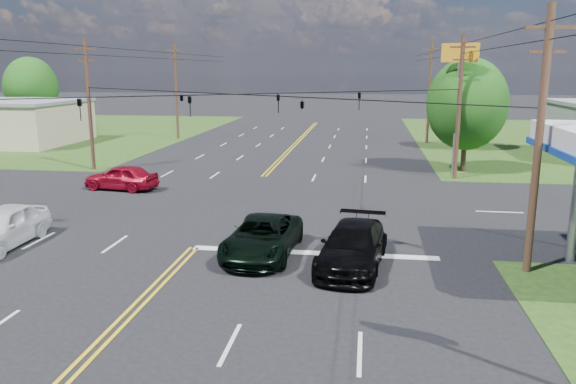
# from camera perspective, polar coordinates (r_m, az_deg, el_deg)

# --- Properties ---
(ground) EXTENTS (280.00, 280.00, 0.00)m
(ground) POSITION_cam_1_polar(r_m,az_deg,el_deg) (31.32, -5.14, -1.17)
(ground) COLOR black
(ground) RESTS_ON ground
(grass_nw) EXTENTS (46.00, 48.00, 0.03)m
(grass_nw) POSITION_cam_1_polar(r_m,az_deg,el_deg) (74.95, -26.25, 5.54)
(grass_nw) COLOR #203E13
(grass_nw) RESTS_ON ground
(stop_bar) EXTENTS (10.00, 0.50, 0.02)m
(stop_bar) POSITION_cam_1_polar(r_m,az_deg,el_deg) (22.93, 2.58, -6.25)
(stop_bar) COLOR silver
(stop_bar) RESTS_ON ground
(pole_se) EXTENTS (1.60, 0.28, 9.50)m
(pole_se) POSITION_cam_1_polar(r_m,az_deg,el_deg) (21.62, 24.14, 4.91)
(pole_se) COLOR #3E261A
(pole_se) RESTS_ON ground
(pole_nw) EXTENTS (1.60, 0.28, 9.50)m
(pole_nw) POSITION_cam_1_polar(r_m,az_deg,el_deg) (43.58, -19.55, 8.54)
(pole_nw) COLOR #3E261A
(pole_nw) RESTS_ON ground
(pole_ne) EXTENTS (1.60, 0.28, 9.50)m
(pole_ne) POSITION_cam_1_polar(r_m,az_deg,el_deg) (39.17, 16.99, 8.35)
(pole_ne) COLOR #3E261A
(pole_ne) RESTS_ON ground
(pole_left_far) EXTENTS (1.60, 0.28, 10.00)m
(pole_left_far) POSITION_cam_1_polar(r_m,az_deg,el_deg) (61.05, -11.29, 10.16)
(pole_left_far) COLOR #3E261A
(pole_left_far) RESTS_ON ground
(pole_right_far) EXTENTS (1.60, 0.28, 10.00)m
(pole_right_far) POSITION_cam_1_polar(r_m,az_deg,el_deg) (57.98, 14.17, 9.91)
(pole_right_far) COLOR #3E261A
(pole_right_far) RESTS_ON ground
(span_wire_signals) EXTENTS (26.00, 18.00, 1.13)m
(span_wire_signals) POSITION_cam_1_polar(r_m,az_deg,el_deg) (30.48, -5.36, 9.85)
(span_wire_signals) COLOR black
(span_wire_signals) RESTS_ON ground
(power_lines) EXTENTS (26.04, 100.00, 0.64)m
(power_lines) POSITION_cam_1_polar(r_m,az_deg,el_deg) (28.54, -6.42, 14.89)
(power_lines) COLOR black
(power_lines) RESTS_ON ground
(tree_right_a) EXTENTS (5.70, 5.70, 8.18)m
(tree_right_a) POSITION_cam_1_polar(r_m,az_deg,el_deg) (42.28, 17.73, 8.50)
(tree_right_a) COLOR #3E261A
(tree_right_a) RESTS_ON ground
(tree_right_b) EXTENTS (4.94, 4.94, 7.09)m
(tree_right_b) POSITION_cam_1_polar(r_m,az_deg,el_deg) (54.55, 18.24, 8.54)
(tree_right_b) COLOR #3E261A
(tree_right_b) RESTS_ON ground
(tree_far_l) EXTENTS (6.08, 6.08, 8.72)m
(tree_far_l) POSITION_cam_1_polar(r_m,az_deg,el_deg) (72.97, -24.66, 9.63)
(tree_far_l) COLOR #3E261A
(tree_far_l) RESTS_ON ground
(pickup_dkgreen) EXTENTS (2.83, 5.61, 1.52)m
(pickup_dkgreen) POSITION_cam_1_polar(r_m,az_deg,el_deg) (22.49, -2.61, -4.59)
(pickup_dkgreen) COLOR black
(pickup_dkgreen) RESTS_ON ground
(suv_black) EXTENTS (2.93, 5.76, 1.60)m
(suv_black) POSITION_cam_1_polar(r_m,az_deg,el_deg) (21.35, 6.60, -5.48)
(suv_black) COLOR black
(suv_black) RESTS_ON ground
(pickup_white) EXTENTS (2.15, 5.08, 1.71)m
(pickup_white) POSITION_cam_1_polar(r_m,az_deg,el_deg) (26.41, -27.06, -3.17)
(pickup_white) COLOR white
(pickup_white) RESTS_ON ground
(sedan_red) EXTENTS (4.74, 2.41, 1.54)m
(sedan_red) POSITION_cam_1_polar(r_m,az_deg,el_deg) (36.16, -16.58, 1.45)
(sedan_red) COLOR maroon
(sedan_red) RESTS_ON ground
(polesign_ne) EXTENTS (2.36, 1.23, 8.99)m
(polesign_ne) POSITION_cam_1_polar(r_m,az_deg,el_deg) (40.08, 16.98, 11.61)
(polesign_ne) COLOR #A5A5AA
(polesign_ne) RESTS_ON ground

